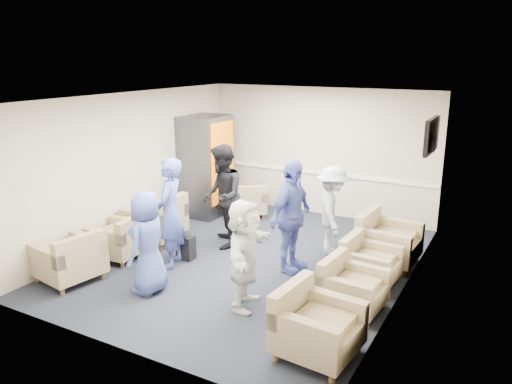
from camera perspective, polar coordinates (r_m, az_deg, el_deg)
The scene contains 25 objects.
floor at distance 8.46m, azimuth -0.69°, elevation -7.82°, with size 6.00×6.00×0.00m, color black.
ceiling at distance 7.80m, azimuth -0.75°, elevation 10.74°, with size 6.00×6.00×0.00m, color white.
back_wall at distance 10.67m, azimuth 7.24°, elevation 4.57°, with size 5.00×0.02×2.70m, color beige.
front_wall at distance 5.72m, azimuth -15.72°, elevation -5.49°, with size 5.00×0.02×2.70m, color beige.
left_wall at distance 9.47m, azimuth -14.03°, elevation 2.85°, with size 0.02×6.00×2.70m, color beige.
right_wall at distance 7.17m, azimuth 16.96°, elevation -1.34°, with size 0.02×6.00×2.70m, color beige.
chair_rail at distance 10.75m, azimuth 7.12°, elevation 2.19°, with size 4.98×0.04×0.06m, color white.
tv at distance 8.77m, azimuth 19.43°, elevation 6.09°, with size 0.10×1.00×0.58m.
armchair_left_near at distance 8.09m, azimuth -20.41°, elevation -7.36°, with size 0.98×0.98×0.68m.
armchair_left_mid at distance 8.74m, azimuth -15.21°, elevation -5.31°, with size 0.88×0.88×0.65m.
armchair_left_far at distance 9.36m, azimuth -11.18°, elevation -3.38°, with size 0.99×0.99×0.73m.
armchair_right_near at distance 5.91m, azimuth 6.59°, elevation -15.13°, with size 0.93×0.93×0.69m.
armchair_right_midnear at distance 6.93m, azimuth 10.66°, elevation -10.81°, with size 0.82×0.82×0.61m.
armchair_right_midfar at distance 7.74m, azimuth 12.60°, elevation -8.02°, with size 0.81×0.81×0.61m.
armchair_right_far at distance 8.51m, azimuth 14.55°, elevation -5.56°, with size 0.95×0.95×0.72m.
armchair_corner at distance 10.65m, azimuth -0.91°, elevation -1.12°, with size 1.06×1.06×0.61m.
vending_machine at distance 10.66m, azimuth -5.75°, elevation 3.02°, with size 0.86×1.00×2.12m.
backpack at distance 8.51m, azimuth -8.02°, elevation -5.99°, with size 0.29×0.21×0.49m.
pillow at distance 8.04m, azimuth -20.51°, elevation -6.20°, with size 0.41×0.31×0.12m, color white.
person_front_left at distance 7.31m, azimuth -12.29°, elevation -5.62°, with size 0.74×0.48×1.51m, color #4353A2.
person_mid_left at distance 8.08m, azimuth -9.78°, elevation -2.40°, with size 0.65×0.43×1.79m, color #4353A2.
person_back_left at distance 8.82m, azimuth -3.90°, elevation -0.51°, with size 0.90×0.70×1.84m, color black.
person_back_right at distance 8.57m, azimuth 8.73°, elevation -2.14°, with size 1.00×0.58×1.55m, color silver.
person_mid_right at distance 7.78m, azimuth 4.02°, elevation -2.84°, with size 1.06×0.44×1.80m, color #4353A2.
person_front_right at distance 6.71m, azimuth -1.31°, elevation -7.13°, with size 1.41×0.45×1.53m, color silver.
Camera 1 is at (3.82, -6.77, 3.33)m, focal length 35.00 mm.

